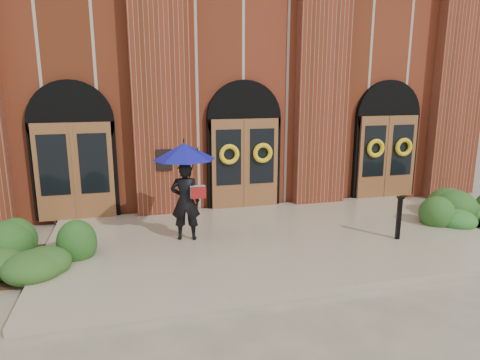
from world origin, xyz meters
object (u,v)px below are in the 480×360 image
object	(u,v)px
man_with_umbrella	(185,173)
metal_post	(399,217)
hedge_wall_right	(455,206)
hedge_wall_left	(30,240)

from	to	relation	value
man_with_umbrella	metal_post	size ratio (longest dim) A/B	2.21
man_with_umbrella	metal_post	distance (m)	4.89
hedge_wall_right	hedge_wall_left	bearing A→B (deg)	180.00
hedge_wall_left	hedge_wall_right	bearing A→B (deg)	0.00
man_with_umbrella	hedge_wall_left	distance (m)	3.47
hedge_wall_left	hedge_wall_right	distance (m)	10.40
metal_post	man_with_umbrella	bearing A→B (deg)	165.65
metal_post	hedge_wall_right	bearing A→B (deg)	24.94
hedge_wall_left	hedge_wall_right	world-z (taller)	hedge_wall_left
man_with_umbrella	hedge_wall_left	size ratio (longest dim) A/B	0.65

